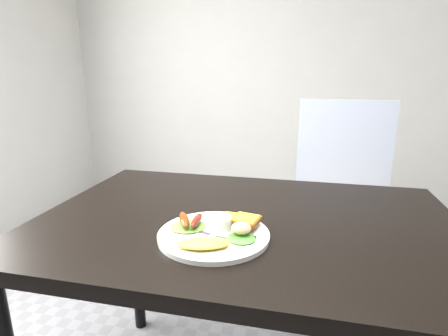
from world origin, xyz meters
TOP-DOWN VIEW (x-y plane):
  - room_back_panel at (0.00, 2.25)m, footprint 4.00×0.04m
  - dining_table at (0.00, 0.00)m, footprint 1.20×0.80m
  - dining_chair at (0.37, 0.75)m, footprint 0.49×0.49m
  - person at (0.27, 0.86)m, footprint 0.54×0.45m
  - plate at (-0.06, -0.14)m, footprint 0.29×0.29m
  - lettuce_left at (-0.13, -0.13)m, footprint 0.12×0.12m
  - lettuce_right at (0.01, -0.17)m, footprint 0.08×0.08m
  - omelette at (-0.07, -0.22)m, footprint 0.14×0.09m
  - sausage_a at (-0.15, -0.13)m, footprint 0.07×0.10m
  - sausage_b at (-0.11, -0.12)m, footprint 0.02×0.08m
  - ramekin at (-0.05, -0.12)m, footprint 0.06×0.06m
  - toast_a at (-0.03, -0.07)m, footprint 0.08×0.08m
  - toast_b at (0.01, -0.09)m, footprint 0.08×0.08m
  - potato_salad at (0.01, -0.15)m, footprint 0.06×0.06m
  - fork at (-0.10, -0.15)m, footprint 0.17×0.07m

SIDE VIEW (x-z plane):
  - dining_chair at x=0.37m, z-range 0.42..0.48m
  - person at x=0.27m, z-range 0.00..1.30m
  - dining_table at x=0.00m, z-range 0.71..0.75m
  - plate at x=-0.06m, z-range 0.75..0.76m
  - fork at x=-0.10m, z-range 0.76..0.77m
  - lettuce_right at x=0.01m, z-range 0.76..0.77m
  - lettuce_left at x=-0.13m, z-range 0.76..0.77m
  - toast_a at x=-0.03m, z-range 0.76..0.77m
  - omelette at x=-0.07m, z-range 0.76..0.78m
  - ramekin at x=-0.05m, z-range 0.76..0.80m
  - toast_b at x=0.01m, z-range 0.78..0.79m
  - sausage_a at x=-0.15m, z-range 0.77..0.79m
  - sausage_b at x=-0.11m, z-range 0.77..0.79m
  - potato_salad at x=0.01m, z-range 0.77..0.80m
  - room_back_panel at x=0.00m, z-range 0.00..2.70m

